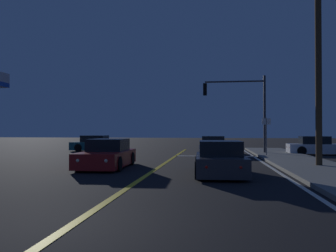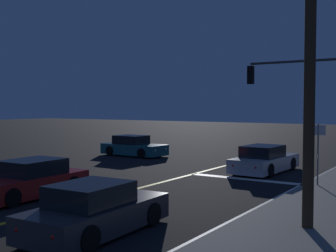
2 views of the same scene
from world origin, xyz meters
TOP-DOWN VIEW (x-y plane):
  - ground_plane at (0.00, 0.00)m, footprint 160.00×160.00m
  - sidewalk_right at (7.09, 9.75)m, footprint 3.20×35.10m
  - lane_line_center at (0.00, 9.75)m, footprint 0.20×33.15m
  - lane_line_edge_right at (5.24, 9.75)m, footprint 0.16×33.15m
  - stop_bar at (2.75, 18.00)m, footprint 5.49×0.50m
  - car_mid_block_teal at (-7.28, 22.68)m, footprint 4.45×2.05m
  - car_side_waiting_red at (-2.40, 10.14)m, footprint 2.13×4.65m
  - car_distant_tail_charcoal at (2.81, 8.02)m, footprint 2.06×4.34m
  - car_following_oncoming_white at (10.02, 20.53)m, footprint 4.29×1.91m
  - car_lead_oncoming_silver at (2.61, 20.55)m, footprint 2.12×4.77m
  - traffic_signal_near_right at (4.64, 20.30)m, footprint 4.58×0.28m
  - utility_pole_right at (7.39, 11.08)m, footprint 1.63×0.29m
  - street_sign_corner at (5.99, 17.50)m, footprint 0.56×0.10m

SIDE VIEW (x-z plane):
  - ground_plane at x=0.00m, z-range 0.00..0.00m
  - lane_line_center at x=0.00m, z-range 0.00..0.01m
  - lane_line_edge_right at x=5.24m, z-range 0.00..0.01m
  - stop_bar at x=2.75m, z-range 0.00..0.01m
  - sidewalk_right at x=7.09m, z-range 0.00..0.15m
  - car_following_oncoming_white at x=10.02m, z-range -0.09..1.25m
  - car_distant_tail_charcoal at x=2.81m, z-range -0.09..1.25m
  - car_mid_block_teal at x=-7.28m, z-range -0.09..1.25m
  - car_lead_oncoming_silver at x=2.61m, z-range -0.09..1.25m
  - car_side_waiting_red at x=-2.40m, z-range -0.09..1.25m
  - street_sign_corner at x=5.99m, z-range 0.44..3.03m
  - traffic_signal_near_right at x=4.64m, z-range 1.01..6.80m
  - utility_pole_right at x=7.39m, z-range 0.20..10.75m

